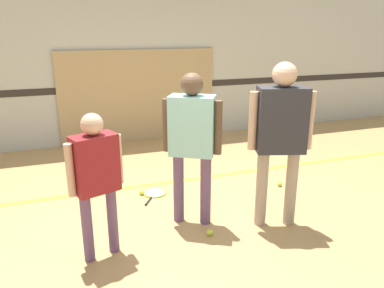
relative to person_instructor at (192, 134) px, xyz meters
name	(u,v)px	position (x,y,z in m)	size (l,w,h in m)	color
ground_plane	(185,216)	(-0.03, 0.13, -1.03)	(16.00, 16.00, 0.00)	tan
wall_back	(128,56)	(-0.03, 3.42, 0.57)	(16.00, 0.07, 3.20)	beige
wall_panel	(139,96)	(0.14, 3.36, -0.17)	(2.94, 0.05, 1.71)	tan
floor_stripe	(162,183)	(-0.03, 1.15, -1.02)	(14.40, 0.10, 0.01)	yellow
person_instructor	(192,134)	(0.00, 0.00, 0.00)	(0.56, 0.46, 1.66)	#6B4C70
person_student_left	(96,171)	(-1.03, -0.33, -0.17)	(0.50, 0.33, 1.39)	#6B4C70
person_student_right	(281,128)	(0.85, -0.35, 0.07)	(0.65, 0.41, 1.77)	tan
racket_spare_on_floor	(154,193)	(-0.23, 0.85, -1.02)	(0.43, 0.54, 0.03)	#C6D838
tennis_ball_near_instructor	(210,233)	(0.07, -0.35, -0.99)	(0.07, 0.07, 0.07)	#CCE038
tennis_ball_by_spare_racket	(142,192)	(-0.39, 0.88, -0.99)	(0.07, 0.07, 0.07)	#CCE038
tennis_ball_stray_left	(280,184)	(1.47, 0.52, -0.99)	(0.07, 0.07, 0.07)	#CCE038
tennis_ball_stray_right	(116,243)	(-0.88, -0.23, -0.99)	(0.07, 0.07, 0.07)	#CCE038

